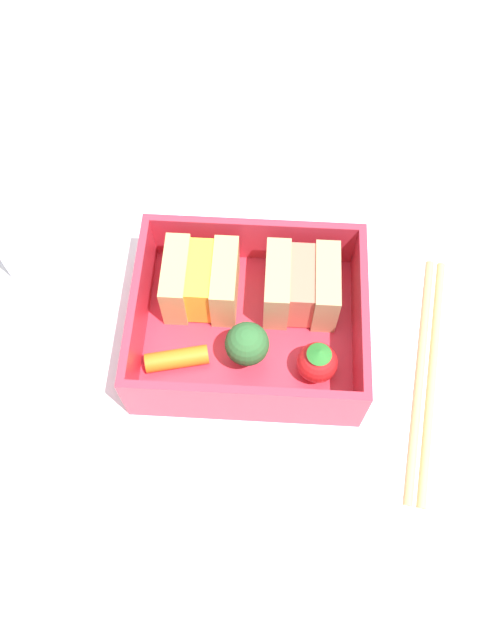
{
  "coord_description": "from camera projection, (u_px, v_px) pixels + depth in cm",
  "views": [
    {
      "loc": [
        1.22,
        -21.76,
        45.84
      ],
      "look_at": [
        0.0,
        0.0,
        2.7
      ],
      "focal_mm": 35.0,
      "sensor_mm": 36.0,
      "label": 1
    }
  ],
  "objects": [
    {
      "name": "ground_plane",
      "position": [
        249.0,
        340.0,
        0.52
      ],
      "size": [
        120.0,
        120.0,
        2.0
      ],
      "primitive_type": "cube",
      "color": "white"
    },
    {
      "name": "bento_tray",
      "position": [
        249.0,
        332.0,
        0.5
      ],
      "size": [
        17.57,
        14.52,
        1.2
      ],
      "primitive_type": "cube",
      "color": "#D92F43",
      "rests_on": "ground_plane"
    },
    {
      "name": "bento_rim",
      "position": [
        249.0,
        315.0,
        0.48
      ],
      "size": [
        17.57,
        14.52,
        4.74
      ],
      "color": "#D92F43",
      "rests_on": "bento_tray"
    },
    {
      "name": "sandwich_left",
      "position": [
        201.0,
        281.0,
        0.49
      ],
      "size": [
        5.69,
        5.72,
        4.53
      ],
      "color": "tan",
      "rests_on": "bento_tray"
    },
    {
      "name": "sandwich_center_left",
      "position": [
        301.0,
        286.0,
        0.49
      ],
      "size": [
        5.69,
        5.72,
        4.53
      ],
      "color": "tan",
      "rests_on": "bento_tray"
    },
    {
      "name": "carrot_stick_far_left",
      "position": [
        177.0,
        359.0,
        0.48
      ],
      "size": [
        5.03,
        2.53,
        1.49
      ],
      "primitive_type": "cylinder",
      "rotation": [
        1.57,
        0.0,
        4.94
      ],
      "color": "orange",
      "rests_on": "bento_tray"
    },
    {
      "name": "broccoli_floret",
      "position": [
        252.0,
        345.0,
        0.46
      ],
      "size": [
        3.32,
        3.32,
        4.37
      ],
      "color": "#80C76D",
      "rests_on": "bento_tray"
    },
    {
      "name": "strawberry_far_left",
      "position": [
        317.0,
        362.0,
        0.47
      ],
      "size": [
        3.1,
        3.1,
        3.7
      ],
      "color": "red",
      "rests_on": "bento_tray"
    },
    {
      "name": "chopstick_pair",
      "position": [
        427.0,
        373.0,
        0.49
      ],
      "size": [
        4.79,
        20.93,
        0.7
      ],
      "color": "#DAB26C",
      "rests_on": "ground_plane"
    },
    {
      "name": "drinking_glass",
      "position": [
        28.0,
        231.0,
        0.5
      ],
      "size": [
        6.16,
        6.16,
        8.28
      ],
      "primitive_type": "cylinder",
      "color": "white",
      "rests_on": "ground_plane"
    }
  ]
}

